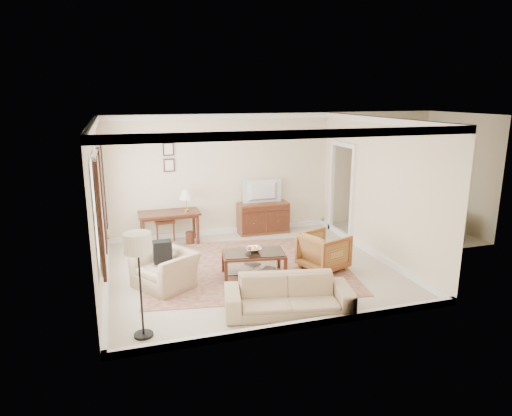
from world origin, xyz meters
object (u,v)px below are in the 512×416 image
writing_desk (169,217)px  tv (263,184)px  sideboard (263,218)px  coffee_table (254,258)px  club_armchair (165,263)px  sofa (288,290)px  striped_armchair (324,250)px

writing_desk → tv: size_ratio=1.47×
writing_desk → sideboard: (2.30, 0.17, -0.25)m
writing_desk → coffee_table: 2.76m
coffee_table → writing_desk: bearing=117.4°
club_armchair → sofa: (1.73, -1.58, -0.05)m
tv → coffee_table: tv is taller
sideboard → club_armchair: size_ratio=1.24×
writing_desk → coffee_table: (1.26, -2.44, -0.26)m
tv → striped_armchair: bearing=98.1°
writing_desk → sofa: sofa is taller
sideboard → striped_armchair: size_ratio=1.53×
sideboard → coffee_table: size_ratio=1.00×
sideboard → coffee_table: (-1.04, -2.61, -0.01)m
writing_desk → club_armchair: club_armchair is taller
sideboard → sofa: size_ratio=0.62×
striped_armchair → club_armchair: 3.05m
striped_armchair → writing_desk: bearing=28.0°
writing_desk → club_armchair: size_ratio=1.36×
club_armchair → tv: bearing=101.2°
tv → sofa: size_ratio=0.47×
sideboard → sofa: 4.27m
writing_desk → tv: bearing=3.8°
writing_desk → club_armchair: 2.44m
striped_armchair → club_armchair: club_armchair is taller
coffee_table → sofa: bearing=-86.5°
writing_desk → striped_armchair: striped_armchair is taller
tv → sofa: (-0.94, -4.14, -0.84)m
coffee_table → striped_armchair: size_ratio=1.53×
writing_desk → sofa: bearing=-71.2°
writing_desk → coffee_table: bearing=-62.6°
sideboard → striped_armchair: (0.38, -2.66, 0.02)m
club_armchair → sofa: size_ratio=0.50×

